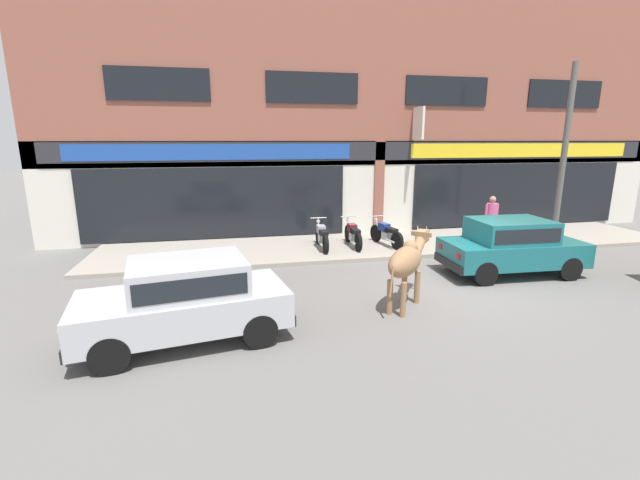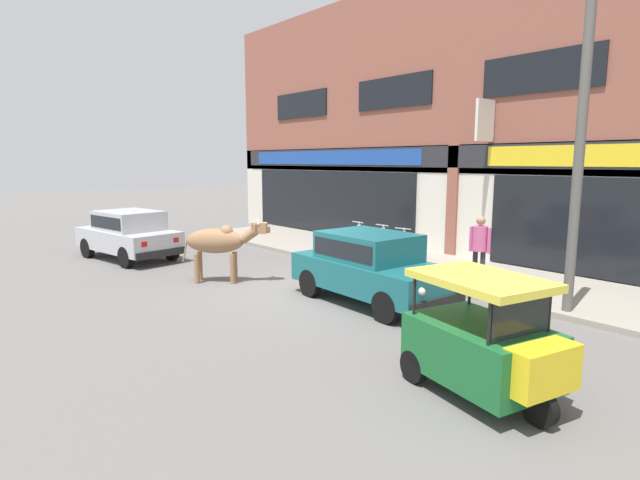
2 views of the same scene
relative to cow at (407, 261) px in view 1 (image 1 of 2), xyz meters
The scene contains 11 objects.
ground_plane 2.38m from the cow, 33.30° to the left, with size 90.00×90.00×0.00m, color #605E5B.
sidewalk 5.51m from the cow, 70.62° to the left, with size 19.00×3.47×0.12m, color gray.
shop_building 7.95m from the cow, 75.79° to the left, with size 23.00×1.40×8.55m.
cow is the anchor object (origin of this frame).
car_0 3.88m from the cow, 23.44° to the left, with size 3.66×1.73×1.46m.
car_1 4.40m from the cow, behind, with size 3.78×2.15×1.46m.
motorcycle_0 4.88m from the cow, 99.08° to the left, with size 0.52×1.81×0.88m.
motorcycle_1 4.87m from the cow, 86.93° to the left, with size 0.52×1.81×0.88m.
motorcycle_2 4.94m from the cow, 74.25° to the left, with size 0.63×1.79×0.88m.
pedestrian 6.06m from the cow, 41.19° to the left, with size 0.50×0.32×1.60m.
utility_pole 7.86m from the cow, 28.89° to the left, with size 0.18×0.18×5.58m, color #595651.
Camera 1 is at (-5.32, -9.12, 3.45)m, focal length 24.00 mm.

